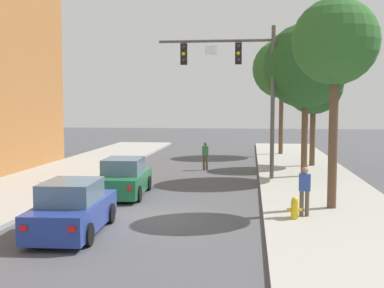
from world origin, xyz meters
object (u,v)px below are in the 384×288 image
at_px(car_following_blue, 73,210).
at_px(street_tree_third, 314,85).
at_px(car_lead_green, 124,179).
at_px(fire_hydrant, 295,208).
at_px(street_tree_nearest, 335,43).
at_px(street_tree_second, 306,66).
at_px(pedestrian_crossing_road, 205,154).
at_px(pedestrian_sidewalk_right_walker, 305,189).
at_px(street_tree_farthest, 282,69).
at_px(traffic_signal_mast, 241,74).

bearing_deg(car_following_blue, street_tree_third, 61.07).
distance_m(car_lead_green, fire_hydrant, 7.82).
distance_m(fire_hydrant, street_tree_nearest, 5.97).
bearing_deg(street_tree_second, pedestrian_crossing_road, 152.52).
height_order(pedestrian_crossing_road, street_tree_nearest, street_tree_nearest).
height_order(pedestrian_sidewalk_right_walker, street_tree_second, street_tree_second).
height_order(street_tree_nearest, street_tree_second, street_tree_second).
relative_size(fire_hydrant, street_tree_second, 0.09).
height_order(car_following_blue, pedestrian_crossing_road, pedestrian_crossing_road).
bearing_deg(pedestrian_sidewalk_right_walker, fire_hydrant, -128.06).
height_order(pedestrian_crossing_road, street_tree_second, street_tree_second).
xyz_separation_m(pedestrian_crossing_road, pedestrian_sidewalk_right_walker, (4.40, -11.92, 0.15)).
bearing_deg(street_tree_second, street_tree_farthest, 92.64).
height_order(street_tree_second, street_tree_farthest, street_tree_farthest).
bearing_deg(street_tree_second, car_lead_green, -145.13).
distance_m(pedestrian_crossing_road, street_tree_second, 7.72).
xyz_separation_m(car_following_blue, street_tree_farthest, (7.45, 22.91, 5.66)).
relative_size(street_tree_third, street_tree_farthest, 0.78).
xyz_separation_m(car_following_blue, fire_hydrant, (6.68, 2.03, -0.22)).
distance_m(street_tree_nearest, street_tree_third, 12.29).
bearing_deg(car_lead_green, fire_hydrant, -30.95).
xyz_separation_m(pedestrian_sidewalk_right_walker, fire_hydrant, (-0.35, -0.45, -0.56)).
height_order(pedestrian_crossing_road, fire_hydrant, pedestrian_crossing_road).
relative_size(car_lead_green, street_tree_third, 0.66).
relative_size(car_following_blue, street_tree_nearest, 0.58).
relative_size(traffic_signal_mast, street_tree_nearest, 1.01).
relative_size(car_following_blue, street_tree_third, 0.66).
relative_size(car_following_blue, street_tree_second, 0.56).
height_order(traffic_signal_mast, pedestrian_crossing_road, traffic_signal_mast).
xyz_separation_m(pedestrian_sidewalk_right_walker, street_tree_second, (0.94, 9.14, 4.69)).
bearing_deg(street_tree_farthest, car_lead_green, -113.91).
height_order(traffic_signal_mast, street_tree_nearest, traffic_signal_mast).
bearing_deg(street_tree_farthest, street_tree_second, -87.36).
relative_size(car_lead_green, fire_hydrant, 6.01).
height_order(pedestrian_sidewalk_right_walker, street_tree_third, street_tree_third).
bearing_deg(pedestrian_crossing_road, fire_hydrant, -71.86).
height_order(car_lead_green, fire_hydrant, car_lead_green).
height_order(street_tree_nearest, street_tree_farthest, street_tree_farthest).
xyz_separation_m(traffic_signal_mast, street_tree_second, (3.26, 1.02, 0.45)).
bearing_deg(pedestrian_crossing_road, street_tree_farthest, 60.46).
distance_m(street_tree_second, street_tree_third, 4.70).
bearing_deg(street_tree_nearest, pedestrian_crossing_road, 117.79).
distance_m(pedestrian_sidewalk_right_walker, fire_hydrant, 0.80).
distance_m(car_following_blue, pedestrian_sidewalk_right_walker, 7.47).
relative_size(pedestrian_crossing_road, fire_hydrant, 2.28).
bearing_deg(street_tree_nearest, fire_hydrant, -127.63).
bearing_deg(traffic_signal_mast, fire_hydrant, -77.06).
height_order(traffic_signal_mast, street_tree_farthest, street_tree_farthest).
bearing_deg(traffic_signal_mast, street_tree_farthest, 77.46).
height_order(car_lead_green, pedestrian_sidewalk_right_walker, pedestrian_sidewalk_right_walker).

